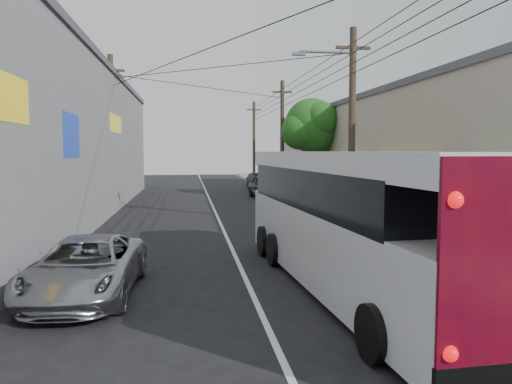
# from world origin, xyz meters

# --- Properties ---
(ground) EXTENTS (120.00, 120.00, 0.00)m
(ground) POSITION_xyz_m (0.00, 0.00, 0.00)
(ground) COLOR black
(ground) RESTS_ON ground
(sidewalk) EXTENTS (3.00, 80.00, 0.12)m
(sidewalk) POSITION_xyz_m (6.50, 20.00, 0.06)
(sidewalk) COLOR slate
(sidewalk) RESTS_ON ground
(building_right) EXTENTS (7.09, 40.00, 6.25)m
(building_right) POSITION_xyz_m (10.99, 22.00, 3.15)
(building_right) COLOR #B1A48C
(building_right) RESTS_ON ground
(building_left) EXTENTS (7.20, 36.00, 7.25)m
(building_left) POSITION_xyz_m (-8.50, 18.00, 3.65)
(building_left) COLOR gray
(building_left) RESTS_ON ground
(utility_poles) EXTENTS (11.80, 45.28, 8.00)m
(utility_poles) POSITION_xyz_m (3.13, 20.33, 4.13)
(utility_poles) COLOR #473828
(utility_poles) RESTS_ON ground
(street_tree) EXTENTS (4.40, 4.00, 6.60)m
(street_tree) POSITION_xyz_m (6.87, 26.02, 4.67)
(street_tree) COLOR #3F2B19
(street_tree) RESTS_ON ground
(coach_bus) EXTENTS (2.97, 10.83, 3.09)m
(coach_bus) POSITION_xyz_m (2.19, 4.16, 1.60)
(coach_bus) COLOR silver
(coach_bus) RESTS_ON ground
(jeepney) EXTENTS (2.29, 4.59, 1.25)m
(jeepney) POSITION_xyz_m (-3.54, 4.39, 0.62)
(jeepney) COLOR #A8A9AF
(jeepney) RESTS_ON ground
(parked_suv) EXTENTS (2.52, 5.98, 1.72)m
(parked_suv) POSITION_xyz_m (3.80, 13.61, 0.86)
(parked_suv) COLOR #9D9DA5
(parked_suv) RESTS_ON ground
(parked_car_mid) EXTENTS (2.23, 4.68, 1.54)m
(parked_car_mid) POSITION_xyz_m (3.80, 26.00, 0.77)
(parked_car_mid) COLOR #29282E
(parked_car_mid) RESTS_ON ground
(parked_car_far) EXTENTS (2.06, 4.47, 1.42)m
(parked_car_far) POSITION_xyz_m (4.29, 31.50, 0.71)
(parked_car_far) COLOR black
(parked_car_far) RESTS_ON ground
(pedestrian_near) EXTENTS (0.74, 0.58, 1.79)m
(pedestrian_near) POSITION_xyz_m (5.93, 14.03, 1.01)
(pedestrian_near) COLOR #C76995
(pedestrian_near) RESTS_ON sidewalk
(pedestrian_far) EXTENTS (0.99, 0.87, 1.72)m
(pedestrian_far) POSITION_xyz_m (7.60, 10.97, 0.98)
(pedestrian_far) COLOR #85A2C1
(pedestrian_far) RESTS_ON sidewalk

